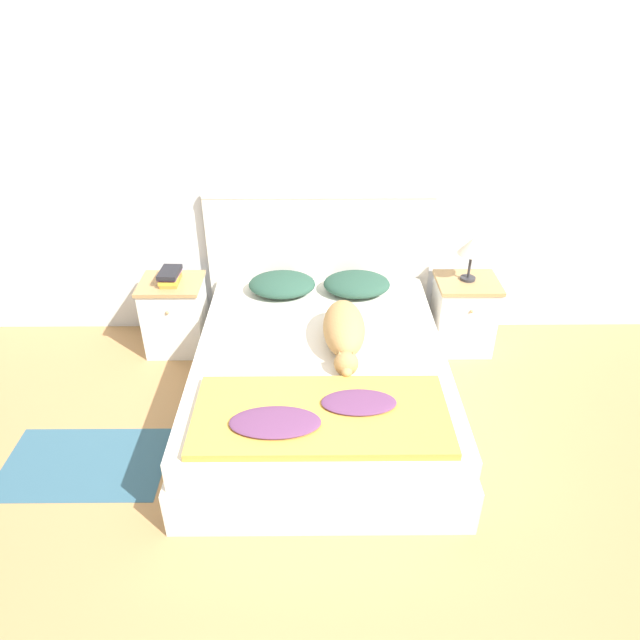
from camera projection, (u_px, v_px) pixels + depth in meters
The scene contains 13 objects.
ground_plane at pixel (320, 542), 2.94m from camera, with size 16.00×16.00×0.00m, color tan.
wall_back at pixel (318, 173), 4.08m from camera, with size 9.00×0.06×2.55m.
bed at pixel (320, 382), 3.69m from camera, with size 1.61×2.00×0.48m.
headboard at pixel (319, 262), 4.38m from camera, with size 1.69×0.06×1.16m.
nightstand_left at pixel (175, 315), 4.31m from camera, with size 0.45×0.40×0.57m.
nightstand_right at pixel (463, 314), 4.32m from camera, with size 0.45×0.40×0.57m.
pillow_left at pixel (282, 284), 4.17m from camera, with size 0.49×0.39×0.13m.
pillow_right at pixel (357, 284), 4.18m from camera, with size 0.49×0.39×0.13m.
quilt at pixel (319, 415), 3.01m from camera, with size 1.35×0.63×0.08m.
dog at pixel (344, 330), 3.56m from camera, with size 0.26×0.80×0.23m.
book_stack at pixel (170, 276), 4.13m from camera, with size 0.16×0.23×0.10m.
table_lamp at pixel (472, 247), 4.05m from camera, with size 0.20×0.20×0.33m.
rug at pixel (85, 463), 3.40m from camera, with size 0.96×0.60×0.00m.
Camera 1 is at (-0.01, -1.90, 2.51)m, focal length 32.00 mm.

